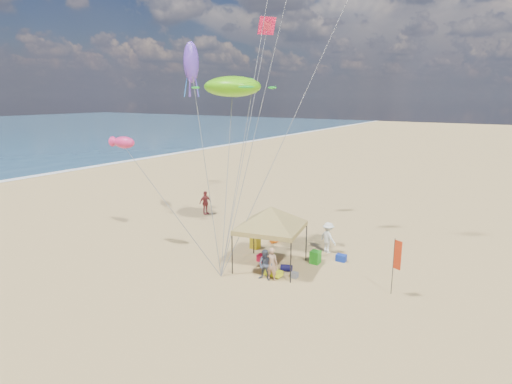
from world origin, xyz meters
TOP-DOWN VIEW (x-y plane):
  - ground at (0.00, 0.00)m, footprint 280.00×280.00m
  - canopy_tent at (0.92, 3.00)m, footprint 6.13×6.13m
  - feather_flag at (7.40, 3.17)m, footprint 0.39×0.18m
  - cooler_red at (0.15, 3.41)m, footprint 0.54×0.38m
  - cooler_blue at (3.82, 5.78)m, footprint 0.54×0.38m
  - bag_navy at (1.93, 2.94)m, footprint 0.69×0.54m
  - bag_orange at (-0.80, 6.48)m, footprint 0.54×0.69m
  - chair_green at (2.73, 4.74)m, footprint 0.50×0.50m
  - chair_yellow at (-1.31, 4.97)m, footprint 0.50×0.50m
  - crate_grey at (2.64, 2.44)m, footprint 0.34×0.30m
  - beach_cart at (1.68, 1.99)m, footprint 0.90×0.50m
  - person_near_a at (1.81, 1.61)m, footprint 0.66×0.48m
  - person_near_b at (1.55, 1.44)m, footprint 0.82×0.68m
  - person_near_c at (2.65, 6.65)m, footprint 1.35×1.10m
  - person_far_a at (-8.62, 9.28)m, footprint 0.67×1.14m
  - turtle_kite at (-2.52, 4.49)m, footprint 4.07×3.63m
  - fish_kite at (-8.30, 1.56)m, footprint 1.73×1.17m
  - squid_kite at (-5.47, 4.51)m, footprint 0.94×0.94m
  - stunt_kite_pink at (-4.91, 12.16)m, footprint 1.18×1.33m

SIDE VIEW (x-z plane):
  - ground at x=0.00m, z-range 0.00..0.00m
  - crate_grey at x=2.64m, z-range 0.00..0.28m
  - bag_navy at x=1.93m, z-range 0.00..0.36m
  - bag_orange at x=-0.80m, z-range 0.00..0.36m
  - cooler_red at x=0.15m, z-range 0.00..0.38m
  - cooler_blue at x=3.82m, z-range 0.00..0.38m
  - beach_cart at x=1.68m, z-range 0.08..0.32m
  - chair_green at x=2.73m, z-range 0.00..0.70m
  - chair_yellow at x=-1.31m, z-range 0.00..0.70m
  - person_near_b at x=1.55m, z-range 0.00..1.57m
  - person_near_a at x=1.81m, z-range 0.00..1.69m
  - person_near_c at x=2.65m, z-range 0.00..1.81m
  - person_far_a at x=-8.62m, z-range 0.00..1.83m
  - feather_flag at x=7.40m, z-range 0.47..3.17m
  - canopy_tent at x=0.92m, z-range 1.28..5.15m
  - fish_kite at x=-8.30m, z-range 5.92..6.62m
  - turtle_kite at x=-2.52m, z-range 8.88..10.01m
  - squid_kite at x=-5.47m, z-range 9.70..12.05m
  - stunt_kite_pink at x=-4.91m, z-range 13.25..14.39m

